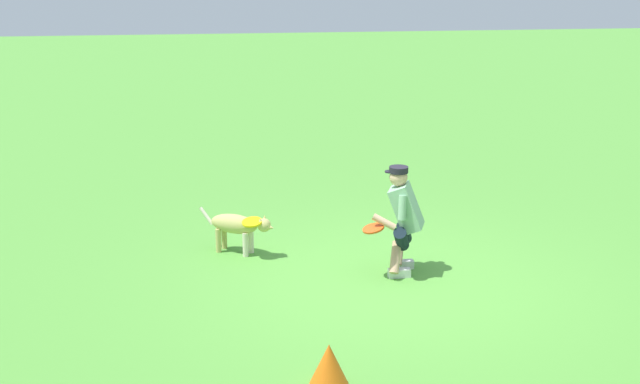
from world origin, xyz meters
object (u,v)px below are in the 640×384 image
object	(u,v)px
person	(403,217)
training_cone	(329,364)
frisbee_flying	(252,222)
dog	(238,226)
frisbee_held	(373,228)

from	to	relation	value
person	training_cone	bearing A→B (deg)	84.88
training_cone	frisbee_flying	bearing A→B (deg)	-81.46
training_cone	person	bearing A→B (deg)	-116.45
person	frisbee_flying	size ratio (longest dim) A/B	5.13
dog	training_cone	distance (m)	3.47
frisbee_held	dog	bearing A→B (deg)	-34.62
frisbee_flying	training_cone	size ratio (longest dim) A/B	0.65
dog	frisbee_flying	size ratio (longest dim) A/B	3.72
training_cone	frisbee_held	bearing A→B (deg)	-110.05
frisbee_held	person	bearing A→B (deg)	-162.98
dog	frisbee_flying	world-z (taller)	dog
dog	frisbee_held	xyz separation A→B (m)	(-1.51, 1.04, 0.25)
person	dog	xyz separation A→B (m)	(1.88, -0.93, -0.34)
dog	frisbee_held	distance (m)	1.85
frisbee_held	training_cone	world-z (taller)	frisbee_held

